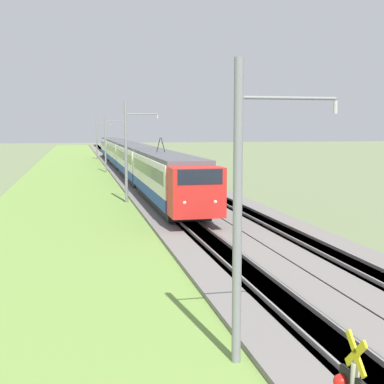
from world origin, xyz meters
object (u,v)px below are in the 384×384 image
catenary_mast_near (240,211)px  catenary_mast_mid (127,151)px  catenary_mast_distant (97,138)px  passenger_train (128,156)px  catenary_mast_far (106,143)px

catenary_mast_near → catenary_mast_mid: 28.36m
catenary_mast_distant → catenary_mast_mid: bearing=180.0°
catenary_mast_near → catenary_mast_distant: 85.09m
catenary_mast_near → catenary_mast_distant: (85.09, 0.00, 0.08)m
catenary_mast_mid → catenary_mast_distant: catenary_mast_mid is taller
passenger_train → catenary_mast_far: (2.56, 2.51, 1.53)m
passenger_train → catenary_mast_far: catenary_mast_far is taller
catenary_mast_near → catenary_mast_far: (56.72, 0.00, 0.07)m
catenary_mast_mid → catenary_mast_distant: (56.72, -0.00, -0.09)m
catenary_mast_near → catenary_mast_mid: bearing=0.0°
catenary_mast_mid → catenary_mast_distant: 56.72m
catenary_mast_mid → catenary_mast_far: 28.36m
catenary_mast_distant → catenary_mast_near: bearing=-180.0°
catenary_mast_mid → passenger_train: bearing=-5.6°
catenary_mast_far → passenger_train: bearing=-135.6°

